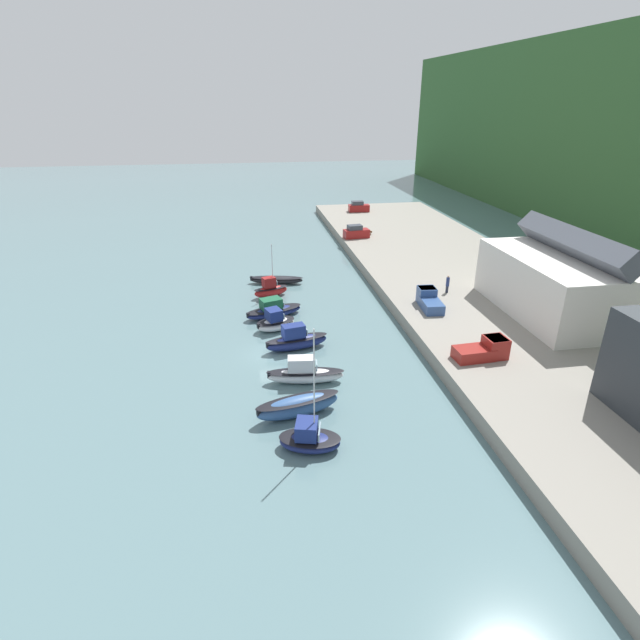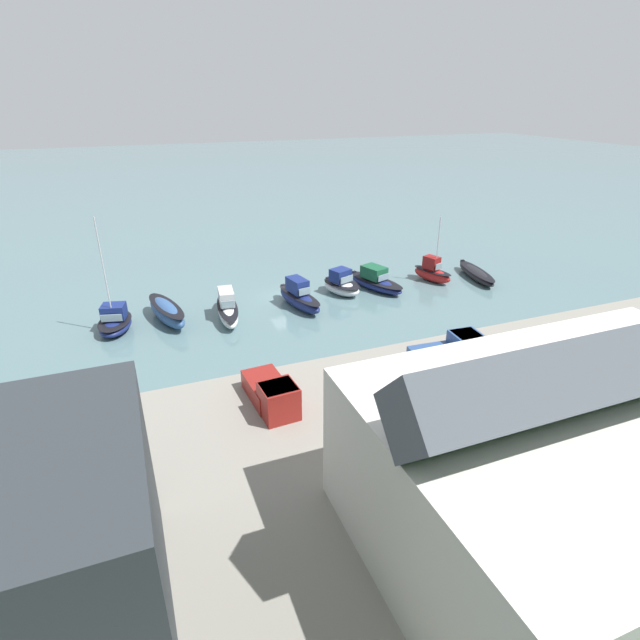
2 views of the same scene
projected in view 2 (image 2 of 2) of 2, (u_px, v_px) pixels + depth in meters
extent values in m
plane|color=slate|center=(285.00, 298.00, 46.73)|extent=(320.00, 320.00, 0.00)
cube|color=gray|center=(451.00, 475.00, 24.15)|extent=(130.38, 23.80, 1.44)
cube|color=silver|center=(592.00, 474.00, 18.69)|extent=(16.91, 12.08, 6.22)
cube|color=#515660|center=(624.00, 366.00, 16.75)|extent=(17.25, 3.11, 3.11)
ellipsoid|color=black|center=(476.00, 274.00, 51.39)|extent=(2.95, 7.25, 0.98)
ellipsoid|color=black|center=(477.00, 271.00, 51.24)|extent=(3.04, 7.40, 0.12)
cube|color=black|center=(462.00, 262.00, 54.31)|extent=(0.41, 0.35, 0.56)
ellipsoid|color=red|center=(432.00, 275.00, 50.68)|extent=(2.81, 4.59, 1.31)
ellipsoid|color=black|center=(433.00, 271.00, 50.48)|extent=(2.89, 4.69, 0.12)
cube|color=maroon|center=(432.00, 262.00, 50.30)|extent=(1.53, 1.80, 1.23)
cube|color=#8CA5B2|center=(439.00, 266.00, 49.75)|extent=(0.96, 0.42, 0.61)
cylinder|color=silver|center=(438.00, 244.00, 49.06)|extent=(0.10, 0.10, 5.35)
ellipsoid|color=navy|center=(376.00, 284.00, 48.70)|extent=(4.10, 6.86, 1.05)
ellipsoid|color=black|center=(376.00, 280.00, 48.55)|extent=(4.22, 7.02, 0.12)
cube|color=#195638|center=(374.00, 272.00, 48.47)|extent=(2.24, 2.67, 1.16)
cube|color=#8CA5B2|center=(384.00, 277.00, 47.64)|extent=(1.40, 0.55, 0.58)
cube|color=black|center=(354.00, 274.00, 50.77)|extent=(0.43, 0.38, 0.56)
ellipsoid|color=silver|center=(342.00, 288.00, 47.52)|extent=(3.54, 4.69, 1.21)
ellipsoid|color=black|center=(342.00, 284.00, 47.35)|extent=(3.65, 4.80, 0.12)
cube|color=navy|center=(340.00, 275.00, 47.16)|extent=(2.09, 1.95, 1.20)
cube|color=#8CA5B2|center=(347.00, 279.00, 46.64)|extent=(1.47, 0.61, 0.60)
cube|color=black|center=(328.00, 280.00, 48.78)|extent=(0.43, 0.39, 0.56)
ellipsoid|color=navy|center=(299.00, 300.00, 44.44)|extent=(2.87, 6.44, 1.39)
ellipsoid|color=black|center=(299.00, 295.00, 44.24)|extent=(2.96, 6.58, 0.12)
cube|color=navy|center=(297.00, 285.00, 44.13)|extent=(1.65, 2.39, 1.25)
cube|color=#8CA5B2|center=(305.00, 291.00, 43.27)|extent=(1.11, 0.32, 0.62)
cube|color=black|center=(283.00, 287.00, 46.59)|extent=(0.41, 0.35, 0.56)
ellipsoid|color=silver|center=(228.00, 311.00, 42.34)|extent=(2.30, 6.77, 1.24)
ellipsoid|color=black|center=(227.00, 307.00, 42.16)|extent=(2.38, 6.91, 0.12)
cube|color=silver|center=(226.00, 297.00, 42.12)|extent=(1.44, 2.44, 1.21)
cube|color=#8CA5B2|center=(228.00, 304.00, 41.04)|extent=(1.08, 0.22, 0.60)
cube|color=black|center=(224.00, 295.00, 45.00)|extent=(0.39, 0.32, 0.56)
ellipsoid|color=#33568E|center=(167.00, 312.00, 41.67)|extent=(3.27, 6.92, 1.66)
ellipsoid|color=black|center=(166.00, 306.00, 41.43)|extent=(3.37, 7.07, 0.12)
cube|color=black|center=(154.00, 297.00, 43.89)|extent=(0.42, 0.36, 0.56)
ellipsoid|color=navy|center=(116.00, 325.00, 40.15)|extent=(3.32, 4.75, 1.02)
ellipsoid|color=black|center=(115.00, 321.00, 40.00)|extent=(3.44, 4.86, 0.12)
cube|color=navy|center=(114.00, 311.00, 39.89)|extent=(2.08, 1.89, 1.16)
cube|color=#8CA5B2|center=(111.00, 318.00, 39.15)|extent=(1.57, 0.48, 0.58)
cylinder|color=silver|center=(104.00, 271.00, 37.92)|extent=(0.10, 0.10, 8.32)
cube|color=maroon|center=(267.00, 389.00, 28.78)|extent=(2.22, 3.63, 1.10)
cube|color=maroon|center=(279.00, 401.00, 26.94)|extent=(2.02, 2.01, 1.90)
cube|color=#2D333D|center=(278.00, 390.00, 26.65)|extent=(1.90, 1.73, 0.50)
cube|color=#2D4C84|center=(438.00, 357.00, 32.26)|extent=(3.64, 2.24, 1.10)
cube|color=#2D4C84|center=(466.00, 347.00, 32.65)|extent=(2.02, 2.03, 1.90)
cube|color=#2D333D|center=(467.00, 337.00, 32.36)|extent=(1.74, 1.91, 0.50)
cylinder|color=#232838|center=(540.00, 372.00, 30.71)|extent=(0.32, 0.32, 0.85)
cylinder|color=navy|center=(542.00, 359.00, 30.32)|extent=(0.40, 0.40, 1.05)
sphere|color=tan|center=(544.00, 350.00, 30.05)|extent=(0.24, 0.24, 0.24)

